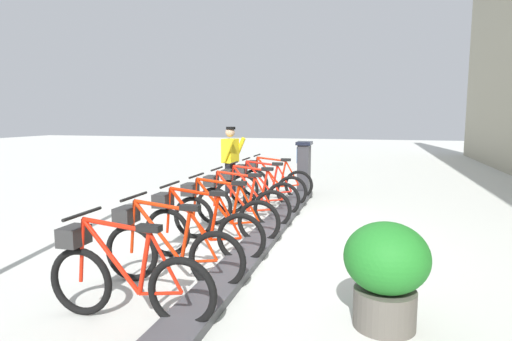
{
  "coord_description": "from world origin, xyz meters",
  "views": [
    {
      "loc": [
        -1.57,
        6.2,
        1.9
      ],
      "look_at": [
        0.5,
        -1.38,
        0.9
      ],
      "focal_mm": 29.82,
      "sensor_mm": 36.0,
      "label": 1
    }
  ],
  "objects_px": {
    "bike_docked_3": "(239,202)",
    "bike_docked_6": "(167,248)",
    "planter_bush": "(386,269)",
    "bike_docked_4": "(221,213)",
    "payment_kiosk": "(304,166)",
    "worker_near_rack": "(231,159)",
    "bike_docked_2": "(252,193)",
    "bike_docked_1": "(264,186)",
    "bike_docked_0": "(273,180)",
    "bike_docked_5": "(198,228)",
    "bike_docked_7": "(122,277)"
  },
  "relations": [
    {
      "from": "bike_docked_1",
      "to": "bike_docked_0",
      "type": "bearing_deg",
      "value": -90.0
    },
    {
      "from": "bike_docked_1",
      "to": "worker_near_rack",
      "type": "bearing_deg",
      "value": -38.42
    },
    {
      "from": "payment_kiosk",
      "to": "bike_docked_3",
      "type": "xyz_separation_m",
      "value": [
        0.57,
        3.61,
        -0.24
      ]
    },
    {
      "from": "bike_docked_1",
      "to": "bike_docked_6",
      "type": "xyz_separation_m",
      "value": [
        0.0,
        4.46,
        0.0
      ]
    },
    {
      "from": "bike_docked_0",
      "to": "bike_docked_7",
      "type": "distance_m",
      "value": 6.24
    },
    {
      "from": "bike_docked_7",
      "to": "worker_near_rack",
      "type": "bearing_deg",
      "value": -80.62
    },
    {
      "from": "bike_docked_7",
      "to": "worker_near_rack",
      "type": "distance_m",
      "value": 6.26
    },
    {
      "from": "payment_kiosk",
      "to": "bike_docked_6",
      "type": "distance_m",
      "value": 6.32
    },
    {
      "from": "bike_docked_4",
      "to": "payment_kiosk",
      "type": "bearing_deg",
      "value": -97.24
    },
    {
      "from": "bike_docked_0",
      "to": "worker_near_rack",
      "type": "xyz_separation_m",
      "value": [
        1.02,
        0.08,
        0.48
      ]
    },
    {
      "from": "bike_docked_3",
      "to": "bike_docked_6",
      "type": "xyz_separation_m",
      "value": [
        0.0,
        2.68,
        0.0
      ]
    },
    {
      "from": "bike_docked_3",
      "to": "bike_docked_4",
      "type": "xyz_separation_m",
      "value": [
        0.0,
        0.89,
        0.0
      ]
    },
    {
      "from": "bike_docked_1",
      "to": "bike_docked_4",
      "type": "height_order",
      "value": "same"
    },
    {
      "from": "bike_docked_4",
      "to": "worker_near_rack",
      "type": "xyz_separation_m",
      "value": [
        1.02,
        -3.48,
        0.48
      ]
    },
    {
      "from": "bike_docked_2",
      "to": "bike_docked_6",
      "type": "bearing_deg",
      "value": 90.0
    },
    {
      "from": "payment_kiosk",
      "to": "planter_bush",
      "type": "bearing_deg",
      "value": 105.01
    },
    {
      "from": "payment_kiosk",
      "to": "planter_bush",
      "type": "height_order",
      "value": "payment_kiosk"
    },
    {
      "from": "payment_kiosk",
      "to": "bike_docked_3",
      "type": "height_order",
      "value": "payment_kiosk"
    },
    {
      "from": "bike_docked_0",
      "to": "planter_bush",
      "type": "distance_m",
      "value": 6.19
    },
    {
      "from": "bike_docked_4",
      "to": "bike_docked_6",
      "type": "relative_size",
      "value": 1.0
    },
    {
      "from": "bike_docked_2",
      "to": "worker_near_rack",
      "type": "distance_m",
      "value": 2.04
    },
    {
      "from": "bike_docked_0",
      "to": "bike_docked_6",
      "type": "bearing_deg",
      "value": 90.0
    },
    {
      "from": "bike_docked_7",
      "to": "planter_bush",
      "type": "bearing_deg",
      "value": -167.46
    },
    {
      "from": "payment_kiosk",
      "to": "planter_bush",
      "type": "relative_size",
      "value": 1.32
    },
    {
      "from": "bike_docked_4",
      "to": "bike_docked_5",
      "type": "bearing_deg",
      "value": 90.0
    },
    {
      "from": "bike_docked_3",
      "to": "bike_docked_5",
      "type": "xyz_separation_m",
      "value": [
        0.0,
        1.78,
        0.0
      ]
    },
    {
      "from": "payment_kiosk",
      "to": "worker_near_rack",
      "type": "xyz_separation_m",
      "value": [
        1.59,
        1.02,
        0.24
      ]
    },
    {
      "from": "planter_bush",
      "to": "bike_docked_6",
      "type": "bearing_deg",
      "value": -8.87
    },
    {
      "from": "bike_docked_0",
      "to": "bike_docked_7",
      "type": "height_order",
      "value": "same"
    },
    {
      "from": "worker_near_rack",
      "to": "planter_bush",
      "type": "height_order",
      "value": "worker_near_rack"
    },
    {
      "from": "bike_docked_6",
      "to": "worker_near_rack",
      "type": "bearing_deg",
      "value": -79.07
    },
    {
      "from": "bike_docked_4",
      "to": "bike_docked_6",
      "type": "distance_m",
      "value": 1.78
    },
    {
      "from": "bike_docked_6",
      "to": "planter_bush",
      "type": "xyz_separation_m",
      "value": [
        -2.36,
        0.37,
        0.11
      ]
    },
    {
      "from": "bike_docked_5",
      "to": "worker_near_rack",
      "type": "relative_size",
      "value": 1.04
    },
    {
      "from": "bike_docked_6",
      "to": "bike_docked_0",
      "type": "bearing_deg",
      "value": -90.0
    },
    {
      "from": "bike_docked_6",
      "to": "bike_docked_4",
      "type": "bearing_deg",
      "value": -90.0
    },
    {
      "from": "payment_kiosk",
      "to": "bike_docked_3",
      "type": "relative_size",
      "value": 0.74
    },
    {
      "from": "bike_docked_0",
      "to": "bike_docked_4",
      "type": "height_order",
      "value": "same"
    },
    {
      "from": "bike_docked_6",
      "to": "worker_near_rack",
      "type": "height_order",
      "value": "worker_near_rack"
    },
    {
      "from": "bike_docked_7",
      "to": "planter_bush",
      "type": "xyz_separation_m",
      "value": [
        -2.36,
        -0.52,
        0.11
      ]
    },
    {
      "from": "bike_docked_1",
      "to": "bike_docked_2",
      "type": "height_order",
      "value": "same"
    },
    {
      "from": "payment_kiosk",
      "to": "bike_docked_2",
      "type": "height_order",
      "value": "payment_kiosk"
    },
    {
      "from": "bike_docked_2",
      "to": "bike_docked_3",
      "type": "distance_m",
      "value": 0.89
    },
    {
      "from": "payment_kiosk",
      "to": "worker_near_rack",
      "type": "distance_m",
      "value": 1.9
    },
    {
      "from": "bike_docked_1",
      "to": "worker_near_rack",
      "type": "height_order",
      "value": "worker_near_rack"
    },
    {
      "from": "bike_docked_3",
      "to": "bike_docked_7",
      "type": "xyz_separation_m",
      "value": [
        0.0,
        3.57,
        0.0
      ]
    },
    {
      "from": "bike_docked_6",
      "to": "bike_docked_7",
      "type": "bearing_deg",
      "value": 90.0
    },
    {
      "from": "payment_kiosk",
      "to": "worker_near_rack",
      "type": "height_order",
      "value": "worker_near_rack"
    },
    {
      "from": "bike_docked_5",
      "to": "bike_docked_1",
      "type": "bearing_deg",
      "value": -90.0
    },
    {
      "from": "bike_docked_0",
      "to": "bike_docked_5",
      "type": "xyz_separation_m",
      "value": [
        0.0,
        4.46,
        0.0
      ]
    }
  ]
}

